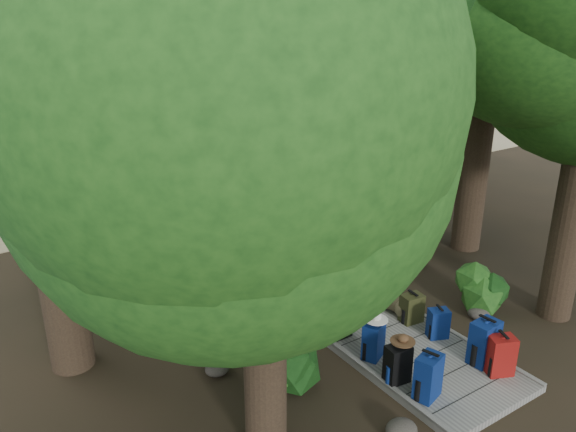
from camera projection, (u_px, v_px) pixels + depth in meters
ground at (300, 281)px, 11.74m from camera, size 120.00×120.00×0.00m
sand_beach at (90, 140)px, 24.23m from camera, size 40.00×22.00×0.02m
boardwalk at (274, 261)px, 12.50m from camera, size 2.00×12.00×0.12m
backpack_left_a at (428, 375)px, 7.94m from camera, size 0.46×0.38×0.75m
backpack_left_b at (398, 362)px, 8.30m from camera, size 0.39×0.30×0.66m
backpack_left_c at (374, 338)px, 8.88m from camera, size 0.45×0.40×0.69m
backpack_left_d at (338, 319)px, 9.51m from camera, size 0.40×0.30×0.60m
backpack_right_a at (501, 353)px, 8.47m from camera, size 0.47×0.41×0.70m
backpack_right_b at (484, 340)px, 8.72m from camera, size 0.47×0.35×0.80m
backpack_right_c at (438, 322)px, 9.44m from camera, size 0.40×0.35×0.57m
backpack_right_d at (412, 307)px, 9.91m from camera, size 0.41×0.32×0.58m
duffel_right_khaki at (397, 302)px, 10.29m from camera, size 0.50×0.63×0.37m
suitcase_on_boardwalk at (339, 319)px, 9.42m from camera, size 0.44×0.25×0.68m
lone_suitcase_on_sand at (171, 175)px, 18.04m from camera, size 0.40×0.24×0.61m
hat_brown at (403, 338)px, 8.19m from camera, size 0.37×0.37×0.11m
hat_white at (376, 316)px, 8.72m from camera, size 0.38×0.38×0.13m
kayak at (61, 180)px, 17.99m from camera, size 1.54×3.22×0.32m
sun_lounger at (205, 149)px, 21.22m from camera, size 1.45×2.14×0.66m
tree_right_b at (489, 39)px, 11.75m from camera, size 5.33×5.33×9.52m
tree_right_c at (371, 39)px, 13.35m from camera, size 5.39×5.39×9.33m
tree_right_e at (268, 27)px, 17.62m from camera, size 5.33×5.33×9.60m
tree_right_f at (302, 1)px, 20.46m from camera, size 6.24×6.24×11.15m
tree_left_a at (262, 160)px, 6.03m from camera, size 4.61×4.61×7.68m
tree_left_b at (25, 54)px, 7.33m from camera, size 5.34×5.34×9.61m
tree_left_c at (74, 99)px, 10.90m from camera, size 4.27×4.27×7.42m
tree_back_a at (32, 30)px, 20.30m from camera, size 5.34×5.34×9.23m
tree_back_b at (120, 20)px, 22.98m from camera, size 5.45×5.45×9.74m
tree_back_c at (208, 26)px, 24.63m from camera, size 5.12×5.12×9.21m
palm_right_a at (281, 69)px, 17.00m from camera, size 4.26×4.26×7.26m
palm_right_b at (249, 24)px, 21.49m from camera, size 4.96×4.96×9.58m
palm_right_c at (161, 71)px, 21.42m from camera, size 3.87×3.87×6.16m
rock_left_a at (401, 430)px, 7.43m from camera, size 0.44×0.40×0.24m
rock_left_b at (217, 368)px, 8.72m from camera, size 0.40×0.36×0.22m
rock_left_c at (224, 275)px, 11.65m from camera, size 0.58×0.53×0.32m
rock_left_d at (147, 245)px, 13.27m from camera, size 0.33×0.30×0.18m
rock_right_a at (479, 312)px, 10.29m from camera, size 0.44×0.40×0.24m
rock_right_b at (415, 260)px, 12.41m from camera, size 0.49×0.45×0.27m
rock_right_c at (326, 238)px, 13.65m from camera, size 0.35×0.31×0.19m
rock_right_d at (299, 199)px, 16.29m from camera, size 0.52×0.47×0.29m
shrub_left_a at (291, 361)px, 8.34m from camera, size 0.97×0.97×0.87m
shrub_left_b at (177, 273)px, 11.19m from camera, size 0.90×0.90×0.81m
shrub_left_c at (106, 218)px, 13.67m from camera, size 1.22×1.22×1.10m
shrub_right_a at (483, 289)px, 10.52m from camera, size 0.92×0.92×0.83m
shrub_right_b at (348, 202)px, 14.64m from camera, size 1.35×1.35×1.22m
shrub_right_c at (243, 178)px, 17.30m from camera, size 0.96×0.96×0.87m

